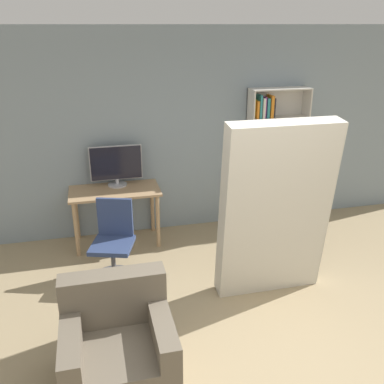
{
  "coord_description": "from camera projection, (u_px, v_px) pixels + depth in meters",
  "views": [
    {
      "loc": [
        -1.33,
        -2.42,
        2.71
      ],
      "look_at": [
        -0.34,
        1.65,
        1.05
      ],
      "focal_mm": 40.0,
      "sensor_mm": 36.0,
      "label": 1
    }
  ],
  "objects": [
    {
      "name": "desk",
      "position": [
        115.0,
        198.0,
        5.45
      ],
      "size": [
        1.13,
        0.59,
        0.75
      ],
      "color": "tan",
      "rests_on": "ground"
    },
    {
      "name": "ground_plane",
      "position": [
        280.0,
        381.0,
        3.48
      ],
      "size": [
        16.0,
        16.0,
        0.0
      ],
      "primitive_type": "plane",
      "color": "#9E8966"
    },
    {
      "name": "bookshelf",
      "position": [
        267.0,
        157.0,
        5.98
      ],
      "size": [
        0.82,
        0.26,
        1.91
      ],
      "color": "beige",
      "rests_on": "ground"
    },
    {
      "name": "wall_back",
      "position": [
        192.0,
        132.0,
        5.72
      ],
      "size": [
        8.0,
        0.06,
        2.7
      ],
      "color": "gray",
      "rests_on": "ground"
    },
    {
      "name": "office_chair",
      "position": [
        114.0,
        249.0,
        4.77
      ],
      "size": [
        0.55,
        0.55,
        0.91
      ],
      "color": "#4C4C51",
      "rests_on": "ground"
    },
    {
      "name": "monitor",
      "position": [
        116.0,
        165.0,
        5.46
      ],
      "size": [
        0.66,
        0.24,
        0.53
      ],
      "color": "#B7B7BC",
      "rests_on": "desk"
    },
    {
      "name": "armchair",
      "position": [
        118.0,
        347.0,
        3.38
      ],
      "size": [
        0.85,
        0.8,
        0.85
      ],
      "color": "#665B4C",
      "rests_on": "ground"
    },
    {
      "name": "mattress_near",
      "position": [
        276.0,
        211.0,
        4.31
      ],
      "size": [
        1.13,
        0.42,
        1.89
      ],
      "color": "beige",
      "rests_on": "ground"
    }
  ]
}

